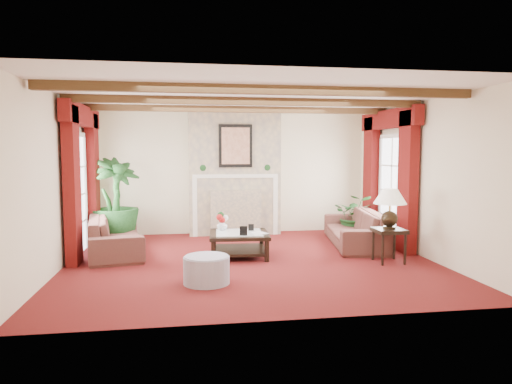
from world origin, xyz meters
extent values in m
plane|color=#4F0E0E|center=(0.00, 0.00, 0.00)|extent=(6.00, 6.00, 0.00)
plane|color=white|center=(0.00, 0.00, 2.70)|extent=(6.00, 6.00, 0.00)
cube|color=beige|center=(0.00, 2.75, 1.35)|extent=(6.00, 0.02, 2.70)
cube|color=beige|center=(-3.00, 0.00, 1.35)|extent=(0.02, 5.50, 2.70)
cube|color=beige|center=(3.00, 0.00, 1.35)|extent=(0.02, 5.50, 2.70)
imported|color=#340E1C|center=(-2.34, 1.01, 0.44)|extent=(2.47, 1.42, 0.88)
imported|color=#340E1C|center=(2.20, 0.99, 0.45)|extent=(2.50, 1.40, 0.89)
imported|color=black|center=(-2.46, 1.88, 0.48)|extent=(2.64, 2.65, 0.96)
imported|color=black|center=(2.49, 1.77, 0.36)|extent=(1.51, 1.54, 0.72)
cylinder|color=#908C9E|center=(-0.79, -1.22, 0.19)|extent=(0.64, 0.64, 0.37)
imported|color=silver|center=(-0.43, 0.66, 0.51)|extent=(0.29, 0.29, 0.19)
imported|color=black|center=(0.09, 0.15, 0.55)|extent=(0.22, 0.19, 0.28)
camera|label=1|loc=(-1.05, -7.44, 1.82)|focal=32.00mm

